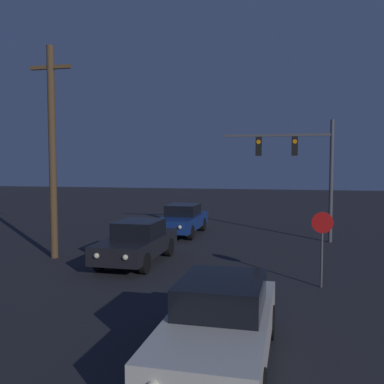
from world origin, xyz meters
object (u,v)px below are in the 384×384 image
Objects in this scene: traffic_signal_mast at (301,160)px; stop_sign at (322,236)px; car_mid at (137,242)px; car_far at (182,219)px; car_near at (220,322)px; utility_pole at (52,149)px.

stop_sign is at bearing -87.67° from traffic_signal_mast.
stop_sign is (0.31, -7.67, -2.27)m from traffic_signal_mast.
car_far is at bearing -89.88° from car_mid.
car_near and car_far have the same top height.
traffic_signal_mast reaches higher than car_mid.
utility_pole is (-9.49, -5.69, 0.40)m from traffic_signal_mast.
car_near is at bearing 121.09° from car_mid.
car_mid and car_far have the same top height.
car_far is (0.17, 6.47, 0.00)m from car_mid.
utility_pole is (-3.61, -6.34, 3.42)m from car_far.
car_mid is 1.00× the size of car_far.
utility_pole reaches higher than traffic_signal_mast.
car_near is 1.00× the size of car_far.
car_mid is (-4.13, 7.29, 0.00)m from car_near.
traffic_signal_mast is 8.01m from stop_sign.
car_near is 5.93m from stop_sign.
car_far is at bearing 126.66° from stop_sign.
utility_pole reaches higher than car_near.
car_mid is 2.10× the size of stop_sign.
car_mid is 6.67m from stop_sign.
car_far is 0.83× the size of traffic_signal_mast.
utility_pole reaches higher than car_far.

